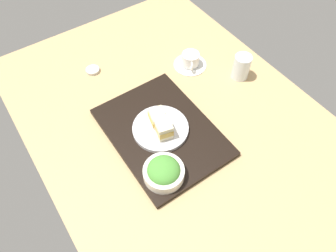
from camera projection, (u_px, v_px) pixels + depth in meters
The scene contains 9 objects.
ground_plane at pixel (174, 120), 118.91cm from camera, with size 140.00×100.00×3.00cm, color tan.
serving_tray at pixel (162, 132), 112.83cm from camera, with size 45.60×33.81×1.95cm, color black.
sandwich_plate at pixel (161, 128), 111.67cm from camera, with size 19.86×19.86×1.43cm, color silver.
sandwich_near at pixel (157, 117), 110.70cm from camera, with size 7.41×6.72×4.71cm.
sandwich_far at pixel (163, 128), 107.19cm from camera, with size 7.67×6.51×5.89cm.
salad_bowl at pixel (164, 171), 99.33cm from camera, with size 13.21×13.21×6.69cm.
coffee_cup at pixel (190, 61), 132.18cm from camera, with size 13.82×13.82×5.97cm.
drinking_glass at pixel (241, 67), 126.23cm from camera, with size 6.81×6.81×10.32cm, color silver.
small_sauce_dish at pixel (93, 70), 131.57cm from camera, with size 5.68×5.68×1.23cm, color beige.
Camera 1 is at (57.45, -42.23, 93.71)cm, focal length 33.85 mm.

